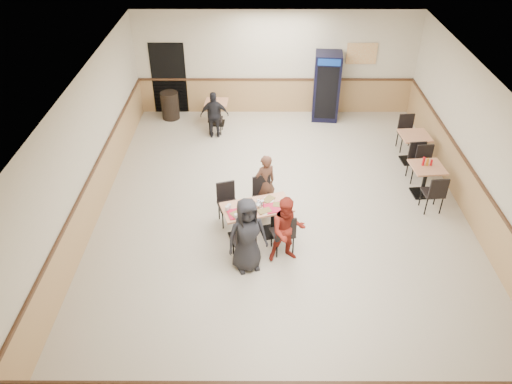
{
  "coord_description": "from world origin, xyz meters",
  "views": [
    {
      "loc": [
        -0.55,
        -8.74,
        6.64
      ],
      "look_at": [
        -0.56,
        -0.5,
        0.87
      ],
      "focal_mm": 35.0,
      "sensor_mm": 36.0,
      "label": 1
    }
  ],
  "objects_px": {
    "back_table": "(217,109)",
    "main_table": "(257,216)",
    "diner_woman_left": "(247,235)",
    "lone_diner": "(214,115)",
    "trash_bin": "(170,106)",
    "diner_woman_right": "(287,230)",
    "side_table_far": "(413,144)",
    "pepsi_cooler": "(327,87)",
    "diner_man_opposite": "(265,183)",
    "side_table_near": "(426,176)"
  },
  "relations": [
    {
      "from": "main_table",
      "to": "diner_woman_left",
      "type": "relative_size",
      "value": 0.98
    },
    {
      "from": "diner_man_opposite",
      "to": "back_table",
      "type": "xyz_separation_m",
      "value": [
        -1.32,
        4.09,
        -0.23
      ]
    },
    {
      "from": "diner_woman_right",
      "to": "side_table_near",
      "type": "height_order",
      "value": "diner_woman_right"
    },
    {
      "from": "lone_diner",
      "to": "trash_bin",
      "type": "bearing_deg",
      "value": -41.82
    },
    {
      "from": "side_table_far",
      "to": "trash_bin",
      "type": "bearing_deg",
      "value": 159.37
    },
    {
      "from": "side_table_near",
      "to": "side_table_far",
      "type": "relative_size",
      "value": 1.0
    },
    {
      "from": "side_table_far",
      "to": "main_table",
      "type": "bearing_deg",
      "value": -142.98
    },
    {
      "from": "diner_woman_left",
      "to": "side_table_near",
      "type": "xyz_separation_m",
      "value": [
        3.99,
        2.42,
        -0.28
      ]
    },
    {
      "from": "side_table_far",
      "to": "diner_man_opposite",
      "type": "bearing_deg",
      "value": -151.59
    },
    {
      "from": "diner_man_opposite",
      "to": "lone_diner",
      "type": "relative_size",
      "value": 1.04
    },
    {
      "from": "trash_bin",
      "to": "side_table_near",
      "type": "bearing_deg",
      "value": -31.45
    },
    {
      "from": "main_table",
      "to": "side_table_far",
      "type": "relative_size",
      "value": 2.0
    },
    {
      "from": "diner_man_opposite",
      "to": "trash_bin",
      "type": "distance_m",
      "value": 5.2
    },
    {
      "from": "lone_diner",
      "to": "side_table_near",
      "type": "height_order",
      "value": "lone_diner"
    },
    {
      "from": "diner_man_opposite",
      "to": "back_table",
      "type": "distance_m",
      "value": 4.3
    },
    {
      "from": "lone_diner",
      "to": "side_table_near",
      "type": "bearing_deg",
      "value": 148.11
    },
    {
      "from": "diner_woman_left",
      "to": "back_table",
      "type": "relative_size",
      "value": 2.28
    },
    {
      "from": "back_table",
      "to": "trash_bin",
      "type": "distance_m",
      "value": 1.43
    },
    {
      "from": "side_table_near",
      "to": "pepsi_cooler",
      "type": "height_order",
      "value": "pepsi_cooler"
    },
    {
      "from": "back_table",
      "to": "main_table",
      "type": "bearing_deg",
      "value": -77.17
    },
    {
      "from": "main_table",
      "to": "side_table_far",
      "type": "bearing_deg",
      "value": 19.86
    },
    {
      "from": "diner_woman_right",
      "to": "diner_man_opposite",
      "type": "relative_size",
      "value": 1.04
    },
    {
      "from": "side_table_near",
      "to": "diner_woman_right",
      "type": "bearing_deg",
      "value": -145.96
    },
    {
      "from": "main_table",
      "to": "pepsi_cooler",
      "type": "relative_size",
      "value": 0.78
    },
    {
      "from": "side_table_near",
      "to": "side_table_far",
      "type": "distance_m",
      "value": 1.46
    },
    {
      "from": "diner_woman_right",
      "to": "side_table_far",
      "type": "height_order",
      "value": "diner_woman_right"
    },
    {
      "from": "main_table",
      "to": "side_table_near",
      "type": "distance_m",
      "value": 4.09
    },
    {
      "from": "side_table_near",
      "to": "pepsi_cooler",
      "type": "distance_m",
      "value": 4.35
    },
    {
      "from": "main_table",
      "to": "side_table_near",
      "type": "bearing_deg",
      "value": 4.2
    },
    {
      "from": "diner_woman_left",
      "to": "lone_diner",
      "type": "xyz_separation_m",
      "value": [
        -0.97,
        5.17,
        -0.12
      ]
    },
    {
      "from": "diner_woman_left",
      "to": "pepsi_cooler",
      "type": "distance_m",
      "value": 6.69
    },
    {
      "from": "main_table",
      "to": "pepsi_cooler",
      "type": "height_order",
      "value": "pepsi_cooler"
    },
    {
      "from": "side_table_far",
      "to": "pepsi_cooler",
      "type": "relative_size",
      "value": 0.39
    },
    {
      "from": "diner_man_opposite",
      "to": "back_table",
      "type": "height_order",
      "value": "diner_man_opposite"
    },
    {
      "from": "lone_diner",
      "to": "back_table",
      "type": "distance_m",
      "value": 0.79
    },
    {
      "from": "lone_diner",
      "to": "main_table",
      "type": "bearing_deg",
      "value": 102.26
    },
    {
      "from": "lone_diner",
      "to": "back_table",
      "type": "height_order",
      "value": "lone_diner"
    },
    {
      "from": "main_table",
      "to": "lone_diner",
      "type": "height_order",
      "value": "lone_diner"
    },
    {
      "from": "main_table",
      "to": "diner_man_opposite",
      "type": "bearing_deg",
      "value": 62.1
    },
    {
      "from": "main_table",
      "to": "lone_diner",
      "type": "distance_m",
      "value": 4.4
    },
    {
      "from": "diner_woman_right",
      "to": "back_table",
      "type": "height_order",
      "value": "diner_woman_right"
    },
    {
      "from": "main_table",
      "to": "diner_woman_right",
      "type": "xyz_separation_m",
      "value": [
        0.57,
        -0.7,
        0.22
      ]
    },
    {
      "from": "lone_diner",
      "to": "back_table",
      "type": "xyz_separation_m",
      "value": [
        -0.0,
        0.77,
        -0.2
      ]
    },
    {
      "from": "diner_woman_left",
      "to": "main_table",
      "type": "bearing_deg",
      "value": 60.3
    },
    {
      "from": "side_table_far",
      "to": "trash_bin",
      "type": "relative_size",
      "value": 0.95
    },
    {
      "from": "lone_diner",
      "to": "side_table_near",
      "type": "xyz_separation_m",
      "value": [
        4.95,
        -2.75,
        -0.15
      ]
    },
    {
      "from": "diner_woman_right",
      "to": "back_table",
      "type": "distance_m",
      "value": 5.97
    },
    {
      "from": "diner_woman_right",
      "to": "diner_woman_left",
      "type": "bearing_deg",
      "value": -172.79
    },
    {
      "from": "side_table_far",
      "to": "pepsi_cooler",
      "type": "distance_m",
      "value": 3.16
    },
    {
      "from": "side_table_near",
      "to": "side_table_far",
      "type": "bearing_deg",
      "value": 86.29
    }
  ]
}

